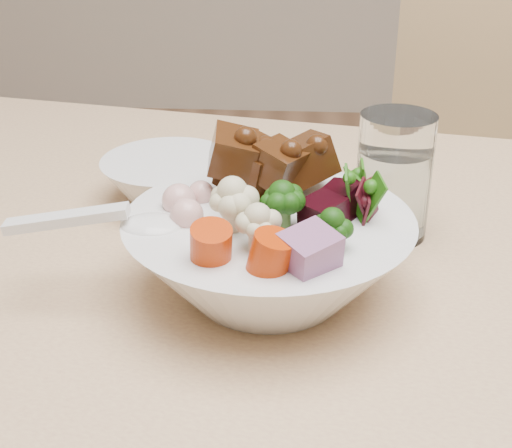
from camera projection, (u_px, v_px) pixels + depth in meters
The scene contains 5 objects.
chair_far at pixel (489, 235), 1.21m from camera, with size 0.57×0.57×0.95m.
food_bowl at pixel (271, 249), 0.58m from camera, with size 0.23×0.23×0.13m.
soup_spoon at pixel (130, 225), 0.55m from camera, with size 0.14×0.04×0.03m.
water_glass at pixel (393, 181), 0.67m from camera, with size 0.07×0.07×0.12m.
side_bowl at pixel (169, 181), 0.75m from camera, with size 0.14×0.14×0.05m, color silver, non-canonical shape.
Camera 1 is at (-0.31, -0.44, 1.09)m, focal length 50.00 mm.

